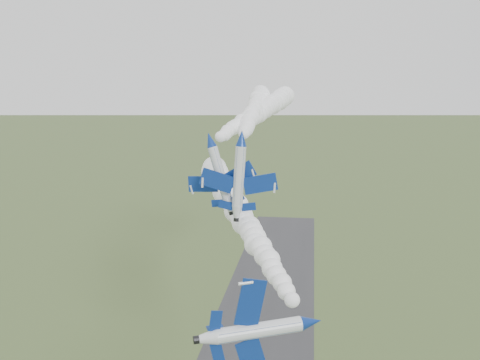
% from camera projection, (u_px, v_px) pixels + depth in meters
% --- Properties ---
extents(jet_lead, '(6.44, 12.94, 11.15)m').
position_uv_depth(jet_lead, '(312.00, 322.00, 55.18)').
color(jet_lead, silver).
extents(smoke_trail_jet_lead, '(32.72, 69.60, 5.72)m').
position_uv_depth(smoke_trail_jet_lead, '(238.00, 213.00, 93.04)').
color(smoke_trail_jet_lead, white).
extents(jet_pair_left, '(10.61, 13.13, 4.11)m').
position_uv_depth(jet_pair_left, '(210.00, 140.00, 80.74)').
color(jet_pair_left, silver).
extents(smoke_trail_jet_pair_left, '(12.93, 71.66, 5.34)m').
position_uv_depth(smoke_trail_jet_pair_left, '(261.00, 111.00, 117.48)').
color(smoke_trail_jet_pair_left, white).
extents(jet_pair_right, '(11.65, 13.93, 3.46)m').
position_uv_depth(jet_pair_right, '(242.00, 138.00, 78.65)').
color(jet_pair_right, silver).
extents(smoke_trail_jet_pair_right, '(11.11, 71.30, 4.92)m').
position_uv_depth(smoke_trail_jet_pair_right, '(255.00, 109.00, 116.79)').
color(smoke_trail_jet_pair_right, white).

